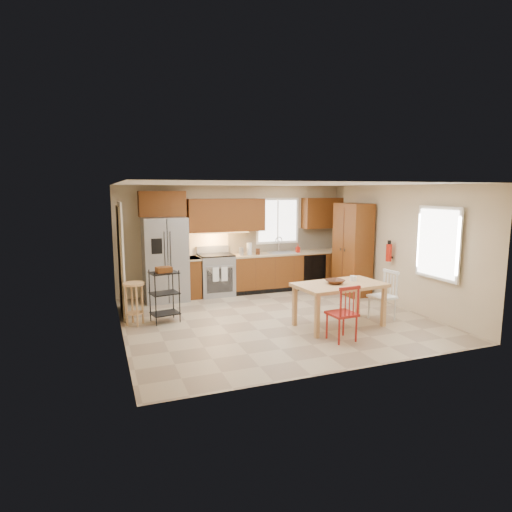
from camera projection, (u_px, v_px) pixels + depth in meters
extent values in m
plane|color=tan|center=(275.00, 319.00, 8.03)|extent=(5.50, 5.50, 0.00)
cube|color=silver|center=(276.00, 184.00, 7.65)|extent=(5.50, 5.00, 0.02)
cube|color=#CCB793|center=(234.00, 239.00, 10.16)|extent=(5.50, 0.02, 2.50)
cube|color=#CCB793|center=(352.00, 279.00, 5.53)|extent=(5.50, 0.02, 2.50)
cube|color=#CCB793|center=(119.00, 262.00, 6.89)|extent=(0.02, 5.00, 2.50)
cube|color=#CCB793|center=(399.00, 246.00, 8.80)|extent=(0.02, 5.00, 2.50)
cube|color=gray|center=(165.00, 259.00, 9.27)|extent=(0.92, 0.75, 1.82)
cube|color=gray|center=(216.00, 275.00, 9.80)|extent=(0.76, 0.63, 0.92)
cube|color=#603211|center=(192.00, 277.00, 9.62)|extent=(0.30, 0.60, 0.90)
cube|color=#603211|center=(289.00, 270.00, 10.45)|extent=(2.92, 0.60, 0.90)
cube|color=black|center=(315.00, 271.00, 10.38)|extent=(0.60, 0.02, 0.78)
cube|color=beige|center=(284.00, 240.00, 10.60)|extent=(2.92, 0.03, 0.55)
cube|color=#5E2D0F|center=(162.00, 204.00, 9.28)|extent=(1.00, 0.35, 0.55)
cube|color=#5E2D0F|center=(226.00, 215.00, 9.82)|extent=(1.80, 0.35, 0.75)
cube|color=#5E2D0F|center=(322.00, 213.00, 10.69)|extent=(1.00, 0.35, 0.75)
cube|color=white|center=(277.00, 221.00, 10.46)|extent=(1.12, 0.04, 1.12)
cube|color=gray|center=(282.00, 254.00, 10.32)|extent=(0.62, 0.46, 0.16)
cube|color=#FFBF66|center=(214.00, 233.00, 9.75)|extent=(1.60, 0.30, 0.01)
imported|color=#AD190C|center=(298.00, 248.00, 10.34)|extent=(0.09, 0.09, 0.19)
cylinder|color=silver|center=(249.00, 249.00, 9.95)|extent=(0.12, 0.12, 0.28)
cylinder|color=gray|center=(241.00, 251.00, 9.89)|extent=(0.11, 0.11, 0.18)
cylinder|color=#502815|center=(258.00, 252.00, 10.00)|extent=(0.10, 0.10, 0.14)
cube|color=#603211|center=(352.00, 249.00, 9.83)|extent=(0.50, 0.95, 2.10)
cylinder|color=#AD190C|center=(389.00, 253.00, 8.92)|extent=(0.12, 0.12, 0.36)
cube|color=white|center=(438.00, 243.00, 7.68)|extent=(0.04, 1.02, 1.32)
cube|color=#8C7A59|center=(120.00, 261.00, 8.15)|extent=(0.04, 0.95, 2.10)
imported|color=#502815|center=(335.00, 284.00, 7.47)|extent=(0.34, 0.34, 0.08)
cylinder|color=silver|center=(353.00, 280.00, 7.70)|extent=(0.12, 0.12, 0.13)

